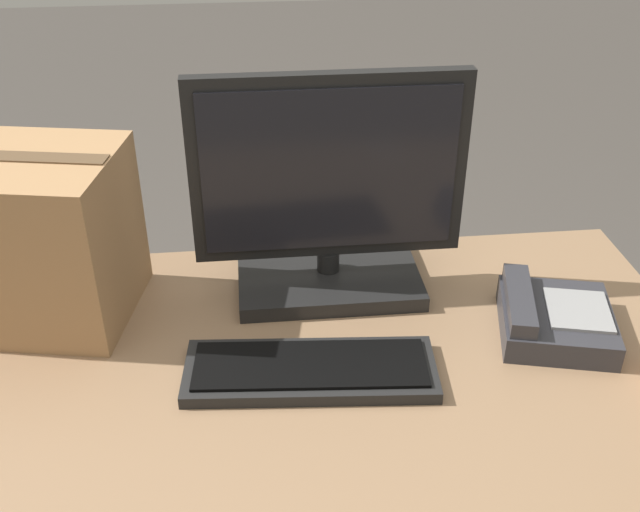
# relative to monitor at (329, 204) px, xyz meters

# --- Properties ---
(monitor) EXTENTS (0.51, 0.24, 0.43)m
(monitor) POSITION_rel_monitor_xyz_m (0.00, 0.00, 0.00)
(monitor) COLOR black
(monitor) RESTS_ON office_desk
(keyboard) EXTENTS (0.43, 0.19, 0.03)m
(keyboard) POSITION_rel_monitor_xyz_m (-0.06, -0.28, -0.16)
(keyboard) COLOR black
(keyboard) RESTS_ON office_desk
(desk_phone) EXTENTS (0.24, 0.25, 0.08)m
(desk_phone) POSITION_rel_monitor_xyz_m (0.38, -0.20, -0.15)
(desk_phone) COLOR #2D2D33
(desk_phone) RESTS_ON office_desk
(cardboard_box) EXTENTS (0.41, 0.33, 0.32)m
(cardboard_box) POSITION_rel_monitor_xyz_m (-0.56, -0.03, -0.02)
(cardboard_box) COLOR #9E754C
(cardboard_box) RESTS_ON office_desk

